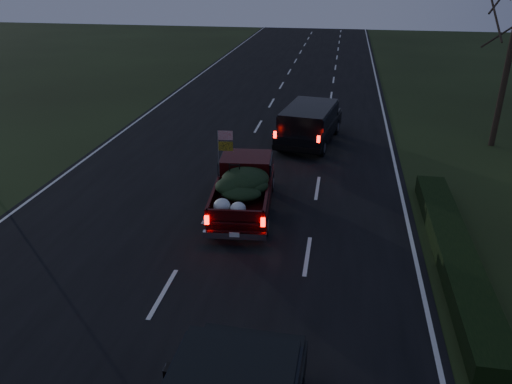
% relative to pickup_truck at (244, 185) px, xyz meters
% --- Properties ---
extents(ground, '(120.00, 120.00, 0.00)m').
position_rel_pickup_truck_xyz_m(ground, '(-1.15, -5.22, -0.96)').
color(ground, black).
rests_on(ground, ground).
extents(road_asphalt, '(14.00, 120.00, 0.02)m').
position_rel_pickup_truck_xyz_m(road_asphalt, '(-1.15, -5.22, -0.95)').
color(road_asphalt, black).
rests_on(road_asphalt, ground).
extents(hedge_row, '(1.00, 10.00, 0.60)m').
position_rel_pickup_truck_xyz_m(hedge_row, '(6.65, -2.22, -0.66)').
color(hedge_row, black).
rests_on(hedge_row, ground).
extents(pickup_truck, '(2.30, 5.05, 2.57)m').
position_rel_pickup_truck_xyz_m(pickup_truck, '(0.00, 0.00, 0.00)').
color(pickup_truck, black).
rests_on(pickup_truck, ground).
extents(lead_suv, '(2.94, 5.46, 1.49)m').
position_rel_pickup_truck_xyz_m(lead_suv, '(1.69, 7.57, 0.16)').
color(lead_suv, black).
rests_on(lead_suv, ground).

